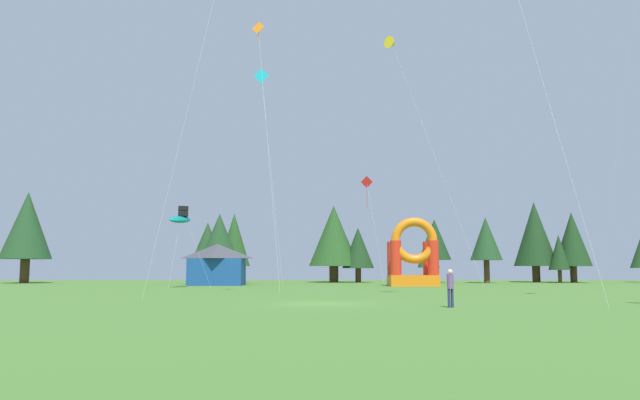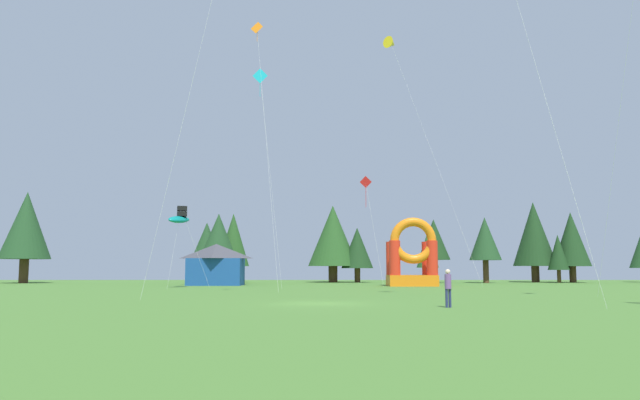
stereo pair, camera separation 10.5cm
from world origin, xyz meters
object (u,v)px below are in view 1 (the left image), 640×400
at_px(kite_orange_diamond, 258,33).
at_px(festival_tent, 216,265).
at_px(inflatable_yellow_castle, 412,261).
at_px(kite_teal_parafoil, 179,219).
at_px(person_midfield, 449,285).
at_px(kite_black_box, 182,211).
at_px(kite_cyan_diamond, 261,79).
at_px(kite_red_diamond, 366,184).
at_px(kite_yellow_delta, 391,44).

height_order(kite_orange_diamond, festival_tent, kite_orange_diamond).
bearing_deg(inflatable_yellow_castle, kite_teal_parafoil, -164.27).
bearing_deg(kite_teal_parafoil, person_midfield, -55.24).
bearing_deg(kite_black_box, kite_teal_parafoil, -110.46).
bearing_deg(kite_cyan_diamond, kite_red_diamond, 20.09).
distance_m(kite_cyan_diamond, inflatable_yellow_castle, 22.80).
relative_size(kite_yellow_delta, kite_black_box, 3.72).
height_order(kite_orange_diamond, kite_teal_parafoil, kite_orange_diamond).
xyz_separation_m(kite_red_diamond, inflatable_yellow_castle, (4.40, -0.39, -7.61)).
bearing_deg(kite_cyan_diamond, person_midfield, -68.45).
relative_size(kite_red_diamond, person_midfield, 6.19).
bearing_deg(kite_orange_diamond, festival_tent, 114.33).
height_order(kite_red_diamond, kite_cyan_diamond, kite_cyan_diamond).
height_order(kite_red_diamond, festival_tent, kite_red_diamond).
relative_size(kite_teal_parafoil, festival_tent, 1.22).
bearing_deg(kite_red_diamond, festival_tent, 170.70).
bearing_deg(kite_orange_diamond, kite_cyan_diamond, 92.71).
xyz_separation_m(kite_black_box, festival_tent, (1.69, 8.48, -4.67)).
distance_m(kite_red_diamond, kite_orange_diamond, 18.03).
distance_m(kite_red_diamond, person_midfield, 33.96).
height_order(kite_orange_diamond, person_midfield, kite_orange_diamond).
height_order(kite_teal_parafoil, person_midfield, kite_teal_parafoil).
distance_m(kite_black_box, person_midfield, 32.77).
bearing_deg(inflatable_yellow_castle, kite_black_box, -165.24).
relative_size(kite_red_diamond, kite_teal_parafoil, 1.61).
xyz_separation_m(kite_yellow_delta, kite_orange_diamond, (-13.22, -13.60, -4.08)).
bearing_deg(kite_teal_parafoil, inflatable_yellow_castle, 15.73).
distance_m(person_midfield, festival_tent, 38.84).
xyz_separation_m(kite_teal_parafoil, person_midfield, (18.24, -26.28, -4.99)).
xyz_separation_m(kite_black_box, kite_teal_parafoil, (-0.16, -0.43, -0.76)).
bearing_deg(kite_orange_diamond, kite_yellow_delta, 45.81).
distance_m(kite_yellow_delta, kite_red_diamond, 17.06).
bearing_deg(festival_tent, kite_cyan_diamond, -51.54).
relative_size(kite_orange_diamond, inflatable_yellow_castle, 3.47).
bearing_deg(kite_yellow_delta, kite_red_diamond, -125.21).
bearing_deg(kite_yellow_delta, kite_black_box, -152.23).
height_order(kite_yellow_delta, kite_black_box, kite_yellow_delta).
relative_size(kite_yellow_delta, festival_tent, 4.98).
xyz_separation_m(kite_cyan_diamond, kite_teal_parafoil, (-6.80, -2.68, -13.61)).
relative_size(kite_teal_parafoil, person_midfield, 3.84).
bearing_deg(kite_black_box, festival_tent, 78.70).
distance_m(kite_black_box, festival_tent, 9.83).
relative_size(kite_orange_diamond, kite_black_box, 3.17).
xyz_separation_m(kite_orange_diamond, kite_black_box, (-6.89, 3.01, -15.32)).
bearing_deg(person_midfield, inflatable_yellow_castle, 67.08).
xyz_separation_m(kite_red_diamond, person_midfield, (1.21, -32.71, -9.05)).
bearing_deg(kite_black_box, person_midfield, -55.91).
bearing_deg(person_midfield, kite_black_box, 106.81).
distance_m(kite_yellow_delta, festival_tent, 30.39).
relative_size(kite_red_diamond, kite_orange_diamond, 0.46).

